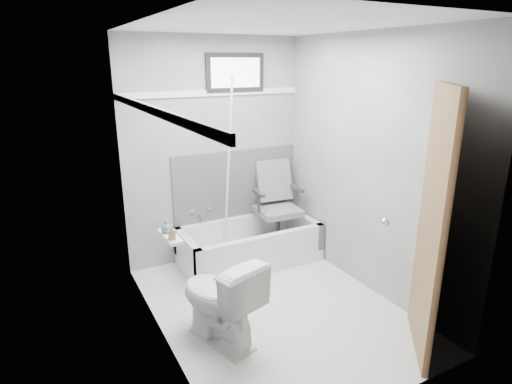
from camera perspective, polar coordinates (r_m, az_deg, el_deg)
floor at (r=4.02m, az=2.43°, el=-15.10°), size 2.60×2.60×0.00m
ceiling at (r=3.41m, az=2.97°, el=21.45°), size 2.60×2.60×0.00m
wall_back at (r=4.66m, az=-5.52°, el=5.39°), size 2.00×0.02×2.40m
wall_front at (r=2.56m, az=17.73°, el=-5.34°), size 2.00×0.02×2.40m
wall_left at (r=3.16m, az=-13.15°, el=-0.70°), size 0.02×2.60×2.40m
wall_right at (r=4.11m, az=14.77°, el=3.32°), size 0.02×2.60×2.40m
bathtub at (r=4.74m, az=-0.85°, el=-6.94°), size 1.50×0.70×0.42m
office_chair at (r=4.82m, az=2.97°, el=-1.72°), size 0.59×0.59×0.94m
toilet at (r=3.43m, az=-4.94°, el=-14.11°), size 0.62×0.83×0.73m
door at (r=3.38m, az=29.01°, el=-4.90°), size 0.78×0.78×2.00m
window at (r=4.65m, az=-2.80°, el=15.61°), size 0.66×0.04×0.40m
backerboard at (r=4.85m, az=-2.62°, el=1.04°), size 1.50×0.02×0.78m
trim_back at (r=4.56m, az=-5.68°, el=13.01°), size 2.00×0.02×0.06m
trim_left at (r=3.03m, az=-13.71°, el=10.56°), size 0.02×2.60×0.06m
pole at (r=4.50m, az=-3.73°, el=3.05°), size 0.02×0.31×1.93m
shelf at (r=3.23m, az=-11.35°, el=-5.84°), size 0.10×0.32×0.02m
soap_bottle_a at (r=3.13m, az=-11.16°, el=-5.28°), size 0.06×0.06×0.12m
soap_bottle_b at (r=3.26m, az=-11.89°, el=-4.53°), size 0.11×0.11×0.10m
faucet at (r=4.74m, az=-7.39°, el=-2.64°), size 0.26×0.10×0.16m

